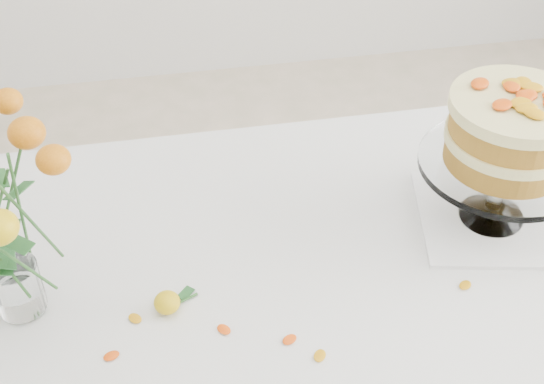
% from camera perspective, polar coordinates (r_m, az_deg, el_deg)
% --- Properties ---
extents(table, '(1.43, 0.93, 0.76)m').
position_cam_1_polar(table, '(1.38, 0.91, -8.72)').
color(table, tan).
rests_on(table, ground).
extents(napkin, '(0.31, 0.31, 0.01)m').
position_cam_1_polar(napkin, '(1.49, 16.11, -1.91)').
color(napkin, white).
rests_on(napkin, table).
extents(cake_stand, '(0.30, 0.30, 0.27)m').
position_cam_1_polar(cake_stand, '(1.37, 17.49, 3.92)').
color(cake_stand, white).
rests_on(cake_stand, napkin).
extents(loose_rose_near, '(0.07, 0.05, 0.04)m').
position_cam_1_polar(loose_rose_near, '(1.27, -7.89, -8.24)').
color(loose_rose_near, gold).
rests_on(loose_rose_near, table).
extents(stray_petal_a, '(0.03, 0.02, 0.00)m').
position_cam_1_polar(stray_petal_a, '(1.24, -3.64, -10.30)').
color(stray_petal_a, orange).
rests_on(stray_petal_a, table).
extents(stray_petal_b, '(0.03, 0.02, 0.00)m').
position_cam_1_polar(stray_petal_b, '(1.23, 1.33, -11.06)').
color(stray_petal_b, orange).
rests_on(stray_petal_b, table).
extents(stray_petal_c, '(0.03, 0.02, 0.00)m').
position_cam_1_polar(stray_petal_c, '(1.21, 3.62, -12.21)').
color(stray_petal_c, orange).
rests_on(stray_petal_c, table).
extents(stray_petal_d, '(0.03, 0.02, 0.00)m').
position_cam_1_polar(stray_petal_d, '(1.28, -10.27, -9.36)').
color(stray_petal_d, orange).
rests_on(stray_petal_d, table).
extents(stray_petal_e, '(0.03, 0.02, 0.00)m').
position_cam_1_polar(stray_petal_e, '(1.23, -12.00, -11.99)').
color(stray_petal_e, orange).
rests_on(stray_petal_e, table).
extents(stray_petal_f, '(0.03, 0.02, 0.00)m').
position_cam_1_polar(stray_petal_f, '(1.35, 14.34, -6.83)').
color(stray_petal_f, orange).
rests_on(stray_petal_f, table).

